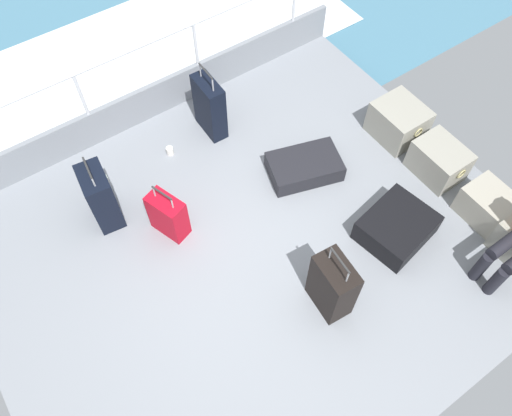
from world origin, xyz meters
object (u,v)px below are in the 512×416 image
Objects in this scene: suitcase_1 at (168,215)px; suitcase_5 at (304,167)px; suitcase_2 at (332,286)px; suitcase_0 at (210,107)px; paper_cup at (170,151)px; cargo_crate_2 at (490,208)px; suitcase_4 at (101,197)px; suitcase_3 at (397,227)px; cargo_crate_0 at (398,122)px; cargo_crate_1 at (439,161)px.

suitcase_1 reaches higher than suitcase_5.
suitcase_5 is at bearing 150.93° from suitcase_2.
suitcase_0 is 8.90× the size of paper_cup.
suitcase_5 is at bearing -142.09° from cargo_crate_2.
suitcase_5 is at bearing 23.67° from suitcase_0.
paper_cup is (-0.87, 0.48, -0.20)m from suitcase_1.
suitcase_1 is at bearing -28.88° from paper_cup.
suitcase_4 is at bearing -137.60° from suitcase_1.
cargo_crate_0 is at bearing 136.56° from suitcase_3.
paper_cup is at bearing -84.94° from suitcase_0.
cargo_crate_2 is at bearing 37.91° from suitcase_5.
cargo_crate_0 is at bearing 178.39° from cargo_crate_1.
cargo_crate_1 is at bearing 50.37° from paper_cup.
suitcase_0 reaches higher than suitcase_3.
suitcase_3 is 0.93× the size of suitcase_4.
suitcase_4 is (-1.86, -2.30, 0.21)m from suitcase_3.
cargo_crate_1 reaches higher than cargo_crate_2.
suitcase_3 is (2.28, 0.77, -0.22)m from suitcase_0.
suitcase_0 is at bearing 130.73° from suitcase_1.
suitcase_0 is at bearing -138.94° from cargo_crate_1.
paper_cup is at bearing -118.20° from cargo_crate_0.
cargo_crate_0 is 1.37m from suitcase_3.
suitcase_2 reaches higher than suitcase_5.
suitcase_0 is (-1.94, -1.69, 0.16)m from cargo_crate_1.
cargo_crate_1 is 0.72m from cargo_crate_2.
suitcase_1 is 1.01m from paper_cup.
cargo_crate_1 is 1.45m from suitcase_5.
paper_cup is at bearing 151.12° from suitcase_1.
suitcase_4 is at bearing -109.40° from suitcase_5.
cargo_crate_0 reaches higher than suitcase_3.
suitcase_0 reaches higher than cargo_crate_2.
cargo_crate_1 is 0.66× the size of suitcase_0.
suitcase_4 is 1.05m from paper_cup.
cargo_crate_0 is 0.66m from cargo_crate_1.
paper_cup is (-2.61, -2.28, -0.13)m from cargo_crate_2.
suitcase_1 is 2.29m from suitcase_3.
suitcase_0 is at bearing 174.28° from suitcase_2.
cargo_crate_0 is 0.96× the size of cargo_crate_2.
suitcase_2 reaches higher than suitcase_1.
suitcase_5 is (-0.16, -1.21, -0.10)m from cargo_crate_0.
cargo_crate_2 is (0.72, 0.00, -0.02)m from cargo_crate_1.
suitcase_3 is at bearing -69.89° from cargo_crate_1.
paper_cup is at bearing -134.77° from suitcase_5.
suitcase_1 is (-1.02, -2.76, 0.06)m from cargo_crate_1.
suitcase_3 is 7.81× the size of paper_cup.
suitcase_1 is 6.56× the size of paper_cup.
cargo_crate_0 is 0.90× the size of suitcase_1.
suitcase_0 is 1.41m from suitcase_1.
suitcase_3 is at bearing 13.38° from suitcase_5.
suitcase_1 is 0.78× the size of suitcase_4.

